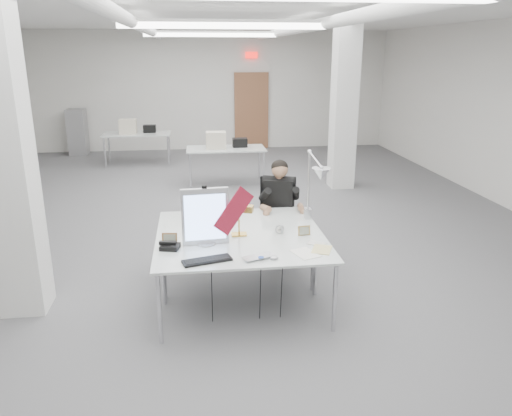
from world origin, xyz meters
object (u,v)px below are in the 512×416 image
at_px(monitor, 205,217).
at_px(beige_monitor, 207,206).
at_px(desk_main, 244,251).
at_px(seated_person, 279,194).
at_px(architect_lamp, 314,189).
at_px(office_chair, 278,217).
at_px(desk_phone, 170,247).
at_px(bankers_lamp, 239,220).
at_px(laptop, 261,259).

xyz_separation_m(monitor, beige_monitor, (0.05, 0.77, -0.12)).
height_order(desk_main, monitor, monitor).
bearing_deg(seated_person, desk_main, -94.11).
xyz_separation_m(monitor, architect_lamp, (1.23, 0.43, 0.13)).
bearing_deg(monitor, office_chair, 48.38).
xyz_separation_m(seated_person, desk_phone, (-1.35, -1.36, -0.12)).
height_order(bankers_lamp, desk_phone, bankers_lamp).
bearing_deg(bankers_lamp, seated_person, 79.09).
bearing_deg(architect_lamp, laptop, -127.50).
bearing_deg(office_chair, architect_lamp, -56.61).
bearing_deg(office_chair, laptop, -86.57).
bearing_deg(beige_monitor, desk_main, -80.51).
bearing_deg(monitor, desk_main, -33.76).
bearing_deg(monitor, beige_monitor, 81.80).
relative_size(monitor, desk_phone, 3.27).
distance_m(desk_main, office_chair, 1.65).
distance_m(desk_main, desk_phone, 0.75).
relative_size(seated_person, bankers_lamp, 2.40).
height_order(monitor, desk_phone, monitor).
xyz_separation_m(office_chair, beige_monitor, (-0.94, -0.55, 0.36)).
relative_size(desk_main, desk_phone, 9.91).
relative_size(seated_person, desk_phone, 4.51).
height_order(seated_person, bankers_lamp, seated_person).
bearing_deg(monitor, laptop, -48.54).
bearing_deg(bankers_lamp, monitor, -130.03).
xyz_separation_m(desk_main, desk_phone, (-0.74, 0.12, 0.04)).
bearing_deg(office_chair, bankers_lamp, -101.04).
relative_size(desk_main, laptop, 5.72).
relative_size(desk_main, architect_lamp, 2.13).
height_order(desk_main, bankers_lamp, bankers_lamp).
height_order(monitor, laptop, monitor).
distance_m(monitor, laptop, 0.76).
bearing_deg(office_chair, monitor, -108.42).
relative_size(beige_monitor, architect_lamp, 0.43).
bearing_deg(office_chair, desk_phone, -115.42).
relative_size(office_chair, beige_monitor, 3.13).
xyz_separation_m(desk_main, architect_lamp, (0.85, 0.64, 0.44)).
xyz_separation_m(monitor, laptop, (0.51, -0.48, -0.28)).
xyz_separation_m(office_chair, monitor, (-0.99, -1.32, 0.48)).
distance_m(monitor, beige_monitor, 0.79).
bearing_deg(laptop, monitor, 115.23).
relative_size(bankers_lamp, architect_lamp, 0.40).
height_order(desk_phone, architect_lamp, architect_lamp).
xyz_separation_m(desk_phone, beige_monitor, (0.41, 0.86, 0.15)).
bearing_deg(seated_person, bankers_lamp, -102.18).
distance_m(desk_main, beige_monitor, 1.05).
distance_m(desk_main, monitor, 0.53).
relative_size(laptop, bankers_lamp, 0.92).
height_order(desk_main, beige_monitor, beige_monitor).
height_order(monitor, bankers_lamp, monitor).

